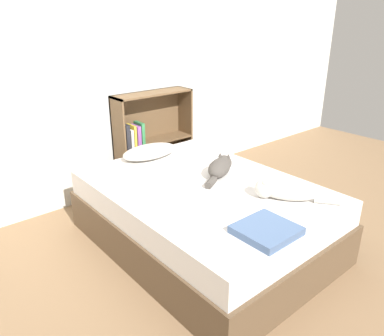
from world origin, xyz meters
TOP-DOWN VIEW (x-y plane):
  - ground_plane at (0.00, 0.00)m, footprint 8.00×8.00m
  - wall_back at (0.00, 1.41)m, footprint 8.00×0.06m
  - bed at (0.00, 0.00)m, footprint 1.44×1.99m
  - pillow at (0.03, 0.81)m, footprint 0.56×0.31m
  - cat_light at (0.27, -0.56)m, footprint 0.41×0.53m
  - cat_dark at (0.24, 0.07)m, footprint 0.46×0.31m
  - bookshelf at (0.34, 1.28)m, footprint 0.89×0.26m
  - blanket_fold at (-0.19, -0.79)m, footprint 0.35×0.33m

SIDE VIEW (x-z plane):
  - ground_plane at x=0.00m, z-range 0.00..0.00m
  - bed at x=0.00m, z-range 0.00..0.54m
  - bookshelf at x=0.34m, z-range 0.02..1.08m
  - blanket_fold at x=-0.19m, z-range 0.54..0.59m
  - pillow at x=0.03m, z-range 0.54..0.66m
  - cat_light at x=0.27m, z-range 0.52..0.69m
  - cat_dark at x=0.24m, z-range 0.53..0.69m
  - wall_back at x=0.00m, z-range 0.00..2.50m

